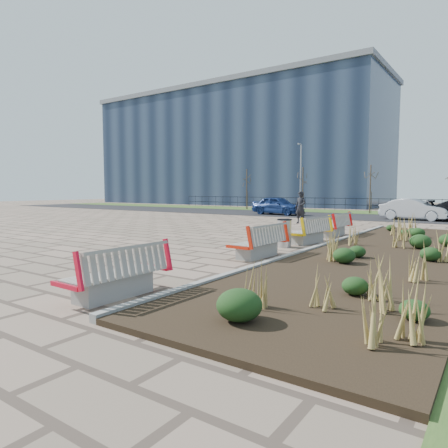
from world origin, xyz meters
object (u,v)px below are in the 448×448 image
Objects in this scene: bench_d at (333,225)px; bench_b at (257,241)px; litter_bin at (284,233)px; car_silver at (414,209)px; bench_c at (308,230)px; pedestrian at (301,207)px; lamp_west at (301,178)px; car_blue at (278,205)px; bench_a at (114,271)px.

bench_b is at bearing -89.31° from bench_d.
car_silver is at bearing 84.30° from litter_bin.
bench_b is 3.80m from bench_c.
bench_c is 1.00× the size of bench_d.
pedestrian is 12.85m from lamp_west.
car_blue is (-8.61, 14.41, 0.25)m from bench_c.
lamp_west reaches higher than car_blue.
pedestrian is at bearing 110.95° from bench_b.
bench_b is at bearing 91.26° from bench_a.
car_blue is (-8.61, 23.61, 0.25)m from bench_a.
bench_a is 1.00× the size of bench_c.
car_blue is 1.01× the size of car_silver.
lamp_west is (-5.15, 11.59, 2.08)m from pedestrian.
bench_c is at bearing 78.44° from litter_bin.
car_silver is 0.70× the size of lamp_west.
bench_c and bench_d have the same top height.
car_silver is (1.31, 11.78, 0.22)m from bench_d.
bench_c is 21.73m from lamp_west.
bench_b is 1.10× the size of pedestrian.
bench_a reaches higher than litter_bin.
bench_c is at bearing -65.35° from lamp_west.
bench_c is 0.49× the size of car_blue.
pedestrian is 0.32× the size of lamp_west.
lamp_west is at bearing 118.86° from bench_d.
bench_a is at bearing -69.59° from pedestrian.
bench_b is 0.35× the size of lamp_west.
car_silver reaches higher than bench_a.
car_blue reaches higher than litter_bin.
car_blue reaches higher than bench_b.
bench_c is 16.79m from car_blue.
car_silver is (5.16, 6.57, -0.24)m from pedestrian.
bench_a is at bearing -82.48° from bench_c.
bench_d is 0.49× the size of car_blue.
bench_b is 12.44m from pedestrian.
bench_a and bench_c have the same top height.
car_blue reaches higher than bench_d.
bench_b is 1.00× the size of bench_d.
bench_d is at bearing -136.47° from car_blue.
car_silver is at bearing 59.70° from pedestrian.
pedestrian reaches higher than bench_b.
lamp_west is at bearing 11.28° from car_blue.
lamp_west is at bearing 112.52° from litter_bin.
bench_a and bench_b have the same top height.
bench_a is at bearing -177.53° from car_silver.
pedestrian is (-3.85, 17.22, 0.46)m from bench_a.
pedestrian is (-3.85, 8.02, 0.46)m from bench_c.
lamp_west reaches higher than bench_c.
bench_d is at bearing -61.82° from lamp_west.
pedestrian is 8.35m from car_silver.
bench_b is 0.49× the size of car_blue.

